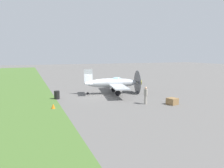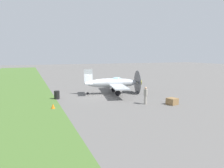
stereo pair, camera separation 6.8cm
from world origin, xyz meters
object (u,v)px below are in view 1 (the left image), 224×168
object	(u,v)px
runway_marker_cone	(53,106)
airplane_lead	(113,83)
ground_crew_chief	(146,95)
supply_crate	(172,101)
fuel_drum	(57,95)

from	to	relation	value
runway_marker_cone	airplane_lead	bearing A→B (deg)	122.79
ground_crew_chief	runway_marker_cone	xyz separation A→B (m)	(-1.44, -8.72, -0.69)
airplane_lead	runway_marker_cone	size ratio (longest dim) A/B	20.79
supply_crate	runway_marker_cone	distance (m)	11.37
ground_crew_chief	supply_crate	bearing A→B (deg)	80.99
ground_crew_chief	runway_marker_cone	world-z (taller)	ground_crew_chief
ground_crew_chief	runway_marker_cone	distance (m)	8.87
ground_crew_chief	fuel_drum	size ratio (longest dim) A/B	1.92
airplane_lead	ground_crew_chief	distance (m)	6.55
fuel_drum	runway_marker_cone	bearing A→B (deg)	-11.54
fuel_drum	ground_crew_chief	bearing A→B (deg)	53.97
fuel_drum	runway_marker_cone	distance (m)	4.36
airplane_lead	fuel_drum	bearing A→B (deg)	-72.78
fuel_drum	runway_marker_cone	xyz separation A→B (m)	(4.27, -0.87, -0.23)
airplane_lead	supply_crate	distance (m)	8.29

